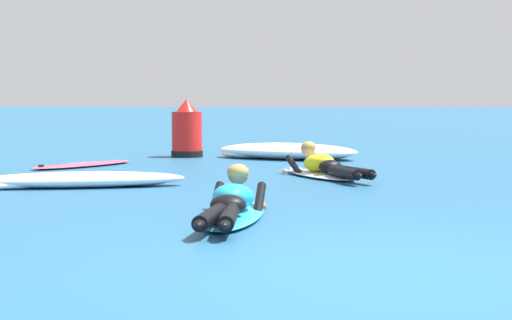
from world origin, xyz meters
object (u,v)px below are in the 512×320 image
object	(u,v)px
surfer_near	(231,205)
drifting_surfboard	(82,165)
surfer_far	(324,168)
channel_marker_buoy	(187,134)

from	to	relation	value
surfer_near	drifting_surfboard	distance (m)	6.74
surfer_near	drifting_surfboard	xyz separation A→B (m)	(-2.82, 6.13, -0.10)
surfer_near	surfer_far	distance (m)	4.46
surfer_far	drifting_surfboard	bearing A→B (deg)	155.18
surfer_near	channel_marker_buoy	size ratio (longest dim) A/B	2.41
surfer_near	drifting_surfboard	size ratio (longest dim) A/B	1.30
drifting_surfboard	channel_marker_buoy	size ratio (longest dim) A/B	1.86
channel_marker_buoy	surfer_far	bearing A→B (deg)	-59.58
drifting_surfboard	channel_marker_buoy	world-z (taller)	channel_marker_buoy
surfer_far	channel_marker_buoy	bearing A→B (deg)	120.42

